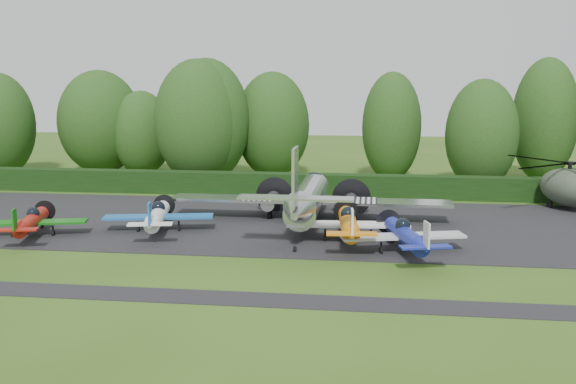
# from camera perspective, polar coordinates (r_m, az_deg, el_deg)

# --- Properties ---
(ground) EXTENTS (160.00, 160.00, 0.00)m
(ground) POSITION_cam_1_polar(r_m,az_deg,el_deg) (36.89, -3.86, -6.29)
(ground) COLOR #284914
(ground) RESTS_ON ground
(apron) EXTENTS (70.00, 18.00, 0.01)m
(apron) POSITION_cam_1_polar(r_m,az_deg,el_deg) (46.42, -1.51, -2.80)
(apron) COLOR black
(apron) RESTS_ON ground
(taxiway_verge) EXTENTS (70.00, 2.00, 0.00)m
(taxiway_verge) POSITION_cam_1_polar(r_m,az_deg,el_deg) (31.31, -5.97, -9.38)
(taxiway_verge) COLOR black
(taxiway_verge) RESTS_ON ground
(hedgerow) EXTENTS (90.00, 1.60, 2.00)m
(hedgerow) POSITION_cam_1_polar(r_m,az_deg,el_deg) (57.09, 0.14, -0.32)
(hedgerow) COLOR black
(hedgerow) RESTS_ON ground
(transport_plane) EXTENTS (20.54, 15.75, 6.58)m
(transport_plane) POSITION_cam_1_polar(r_m,az_deg,el_deg) (45.81, 1.76, -0.63)
(transport_plane) COLOR silver
(transport_plane) RESTS_ON ground
(light_plane_red) EXTENTS (6.91, 7.27, 2.66)m
(light_plane_red) POSITION_cam_1_polar(r_m,az_deg,el_deg) (45.35, -21.86, -2.43)
(light_plane_red) COLOR #9A160E
(light_plane_red) RESTS_ON ground
(light_plane_white) EXTENTS (7.41, 7.80, 2.85)m
(light_plane_white) POSITION_cam_1_polar(r_m,az_deg,el_deg) (44.27, -11.51, -2.08)
(light_plane_white) COLOR white
(light_plane_white) RESTS_ON ground
(light_plane_orange) EXTENTS (7.90, 8.31, 3.04)m
(light_plane_orange) POSITION_cam_1_polar(r_m,az_deg,el_deg) (41.00, 5.40, -2.79)
(light_plane_orange) COLOR orange
(light_plane_orange) RESTS_ON ground
(light_plane_blue) EXTENTS (7.49, 7.88, 2.88)m
(light_plane_blue) POSITION_cam_1_polar(r_m,az_deg,el_deg) (38.72, 10.42, -3.80)
(light_plane_blue) COLOR navy
(light_plane_blue) RESTS_ON ground
(helicopter) EXTENTS (11.97, 14.01, 3.85)m
(helicopter) POSITION_cam_1_polar(r_m,az_deg,el_deg) (55.31, 23.70, 0.64)
(helicopter) COLOR #384132
(helicopter) RESTS_ON ground
(tree_2) EXTENTS (8.43, 8.43, 12.18)m
(tree_2) POSITION_cam_1_polar(r_m,az_deg,el_deg) (63.65, -8.03, 6.20)
(tree_2) COLOR black
(tree_2) RESTS_ON ground
(tree_3) EXTENTS (6.68, 6.68, 10.28)m
(tree_3) POSITION_cam_1_polar(r_m,az_deg,el_deg) (62.42, 16.83, 4.91)
(tree_3) COLOR black
(tree_3) RESTS_ON ground
(tree_4) EXTENTS (7.65, 7.65, 10.97)m
(tree_4) POSITION_cam_1_polar(r_m,az_deg,el_deg) (66.68, -1.39, 5.96)
(tree_4) COLOR black
(tree_4) RESTS_ON ground
(tree_5) EXTENTS (7.20, 7.20, 10.88)m
(tree_5) POSITION_cam_1_polar(r_m,az_deg,el_deg) (74.09, -24.26, 5.46)
(tree_5) COLOR black
(tree_5) RESTS_ON ground
(tree_6) EXTENTS (5.89, 5.89, 10.94)m
(tree_6) POSITION_cam_1_polar(r_m,az_deg,el_deg) (65.27, 9.20, 5.72)
(tree_6) COLOR black
(tree_6) RESTS_ON ground
(tree_8) EXTENTS (6.45, 6.45, 8.99)m
(tree_8) POSITION_cam_1_polar(r_m,az_deg,el_deg) (70.44, -12.86, 5.13)
(tree_8) COLOR black
(tree_8) RESTS_ON ground
(tree_9) EXTENTS (8.95, 8.95, 11.16)m
(tree_9) POSITION_cam_1_polar(r_m,az_deg,el_deg) (72.68, -16.36, 5.98)
(tree_9) COLOR black
(tree_9) RESTS_ON ground
(tree_10) EXTENTS (6.35, 6.35, 12.34)m
(tree_10) POSITION_cam_1_polar(r_m,az_deg,el_deg) (68.77, 21.86, 5.93)
(tree_10) COLOR black
(tree_10) RESTS_ON ground
(tree_11) EXTENTS (8.52, 8.52, 12.28)m
(tree_11) POSITION_cam_1_polar(r_m,az_deg,el_deg) (64.55, -7.21, 6.32)
(tree_11) COLOR black
(tree_11) RESTS_ON ground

